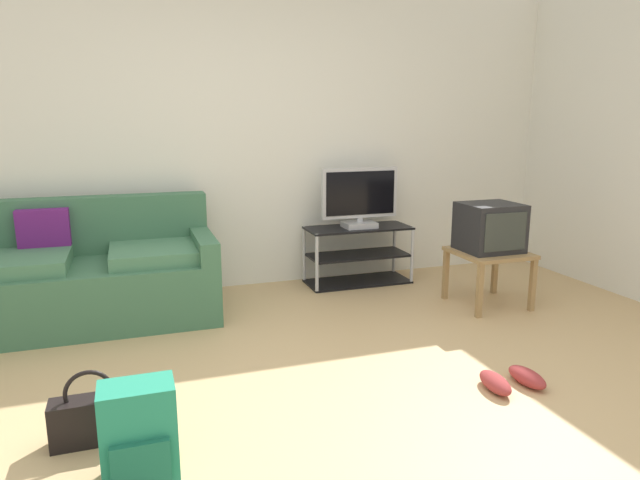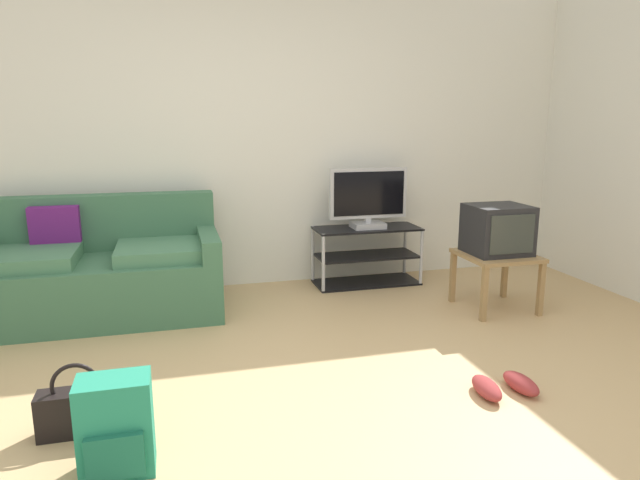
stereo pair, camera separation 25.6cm
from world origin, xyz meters
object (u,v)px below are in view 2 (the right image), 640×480
sneakers_pair (504,386)px  backpack (116,427)px  tv_stand (366,256)px  side_table (497,262)px  crt_tv (498,229)px  handbag (77,410)px  couch (100,272)px  flat_tv (368,199)px

sneakers_pair → backpack: bearing=-174.5°
sneakers_pair → tv_stand: bearing=90.5°
backpack → sneakers_pair: (1.98, 0.19, -0.16)m
backpack → sneakers_pair: 2.00m
side_table → crt_tv: size_ratio=1.22×
side_table → handbag: (-2.92, -1.10, -0.26)m
couch → tv_stand: (2.24, 0.25, -0.08)m
handbag → flat_tv: bearing=42.6°
backpack → handbag: backpack is taller
side_table → sneakers_pair: size_ratio=1.53×
tv_stand → flat_tv: 0.52m
couch → side_table: size_ratio=3.26×
backpack → sneakers_pair: size_ratio=1.20×
flat_tv → sneakers_pair: size_ratio=2.00×
couch → flat_tv: (2.24, 0.23, 0.45)m
sneakers_pair → crt_tv: bearing=60.6°
side_table → tv_stand: bearing=129.1°
side_table → handbag: 3.13m
flat_tv → crt_tv: size_ratio=1.59×
flat_tv → backpack: 3.12m
side_table → handbag: side_table is taller
couch → backpack: (0.28, -2.13, -0.13)m
side_table → sneakers_pair: side_table is taller
crt_tv → backpack: crt_tv is taller
flat_tv → crt_tv: (0.75, -0.88, -0.15)m
handbag → side_table: bearing=20.6°
couch → tv_stand: bearing=6.4°
side_table → sneakers_pair: bearing=-119.7°
side_table → backpack: (-2.71, -1.46, -0.17)m
couch → sneakers_pair: (2.26, -1.94, -0.29)m
tv_stand → couch: bearing=-173.6°
handbag → sneakers_pair: bearing=-4.5°
side_table → backpack: 3.08m
side_table → crt_tv: bearing=90.0°
tv_stand → crt_tv: crt_tv is taller
couch → crt_tv: bearing=-12.3°
flat_tv → couch: bearing=-174.2°
flat_tv → handbag: flat_tv is taller
tv_stand → sneakers_pair: tv_stand is taller
flat_tv → side_table: bearing=-50.2°
handbag → sneakers_pair: 2.20m
couch → backpack: bearing=-82.5°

